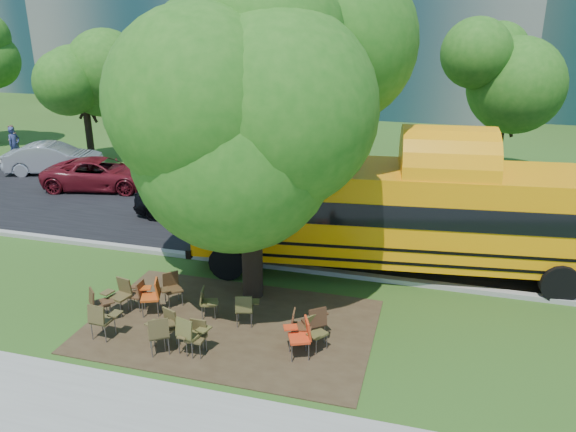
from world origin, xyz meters
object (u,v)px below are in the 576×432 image
(pedestrian_a, at_px, (14,145))
(chair_6, at_px, (301,334))
(chair_8, at_px, (138,292))
(chair_2, at_px, (160,331))
(chair_1, at_px, (98,302))
(chair_3, at_px, (165,324))
(bg_car_red, at_px, (102,174))
(chair_9, at_px, (152,293))
(bg_car_silver, at_px, (54,158))
(chair_11, at_px, (245,307))
(chair_15, at_px, (171,286))
(chair_13, at_px, (316,320))
(chair_4, at_px, (189,332))
(chair_5, at_px, (196,334))
(school_bus, at_px, (437,214))
(main_tree, at_px, (249,104))
(pedestrian_b, at_px, (12,139))
(chair_7, at_px, (298,324))
(chair_12, at_px, (314,330))
(chair_10, at_px, (207,300))
(black_car, at_px, (187,202))
(chair_0, at_px, (102,318))

(pedestrian_a, bearing_deg, chair_6, -115.73)
(chair_8, bearing_deg, chair_2, -139.06)
(chair_1, distance_m, chair_3, 2.19)
(chair_3, height_order, bg_car_red, bg_car_red)
(chair_1, bearing_deg, chair_9, 74.64)
(chair_6, xyz_separation_m, bg_car_silver, (-15.16, 11.55, 0.13))
(chair_11, distance_m, chair_15, 2.30)
(chair_1, xyz_separation_m, chair_13, (5.45, 0.54, 0.04))
(chair_4, distance_m, chair_5, 0.16)
(school_bus, relative_size, chair_1, 14.77)
(chair_8, bearing_deg, chair_3, -133.11)
(main_tree, xyz_separation_m, bg_car_silver, (-13.17, 9.11, -4.51))
(chair_13, xyz_separation_m, bg_car_red, (-11.73, 9.29, 0.08))
(chair_13, bearing_deg, pedestrian_b, 106.91)
(chair_11, bearing_deg, chair_15, 152.39)
(school_bus, distance_m, chair_7, 5.74)
(chair_13, xyz_separation_m, chair_15, (-4.07, 0.71, -0.04))
(chair_4, xyz_separation_m, chair_15, (-1.45, 1.99, -0.04))
(chair_4, xyz_separation_m, chair_11, (0.79, 1.49, -0.05))
(main_tree, bearing_deg, chair_3, -112.23)
(chair_2, distance_m, chair_12, 3.49)
(chair_2, bearing_deg, chair_15, 76.43)
(chair_9, relative_size, bg_car_red, 0.20)
(bg_car_silver, bearing_deg, bg_car_red, -132.84)
(chair_15, bearing_deg, chair_8, -12.41)
(chair_4, height_order, chair_7, chair_4)
(chair_6, relative_size, bg_car_red, 0.20)
(chair_8, bearing_deg, chair_10, -89.24)
(bg_car_silver, bearing_deg, black_car, -133.76)
(bg_car_silver, relative_size, bg_car_red, 0.91)
(bg_car_red, height_order, pedestrian_b, pedestrian_b)
(chair_5, height_order, black_car, black_car)
(chair_0, relative_size, pedestrian_b, 0.62)
(chair_9, bearing_deg, chair_1, 99.09)
(chair_5, relative_size, pedestrian_b, 0.54)
(chair_5, height_order, chair_7, chair_7)
(chair_0, bearing_deg, black_car, 105.36)
(chair_3, distance_m, chair_4, 0.74)
(chair_11, height_order, pedestrian_b, pedestrian_b)
(school_bus, distance_m, chair_11, 6.29)
(chair_9, distance_m, pedestrian_a, 18.66)
(chair_11, relative_size, pedestrian_b, 0.57)
(chair_0, height_order, chair_11, chair_0)
(chair_0, xyz_separation_m, chair_5, (2.37, 0.06, -0.08))
(chair_1, relative_size, chair_7, 1.05)
(pedestrian_a, bearing_deg, bg_car_red, -103.36)
(pedestrian_a, bearing_deg, chair_9, -120.91)
(chair_10, height_order, chair_15, chair_15)
(chair_8, height_order, chair_10, chair_10)
(bg_car_silver, bearing_deg, chair_6, -146.41)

